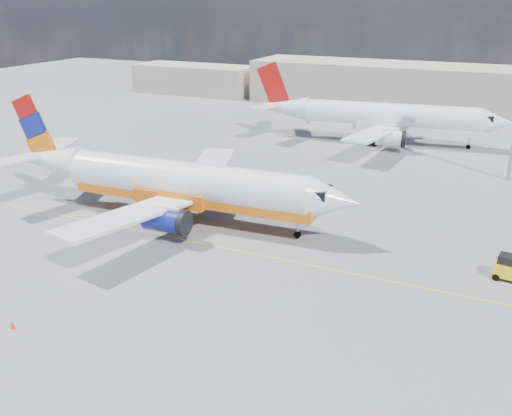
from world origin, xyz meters
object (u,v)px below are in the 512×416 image
at_px(second_jet, 382,118).
at_px(traffic_cone, 12,325).
at_px(gse_tug, 512,269).
at_px(main_jet, 176,182).

distance_m(second_jet, traffic_cone, 59.94).
xyz_separation_m(second_jet, traffic_cone, (-9.45, -59.09, -3.38)).
bearing_deg(gse_tug, traffic_cone, -136.43).
bearing_deg(main_jet, traffic_cone, -90.84).
relative_size(second_jet, traffic_cone, 59.56).
xyz_separation_m(main_jet, traffic_cone, (0.85, -20.92, -3.37)).
distance_m(gse_tug, traffic_cone, 35.50).
xyz_separation_m(main_jet, second_jet, (10.30, 38.17, 0.01)).
relative_size(main_jet, traffic_cone, 59.34).
relative_size(gse_tug, traffic_cone, 4.67).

